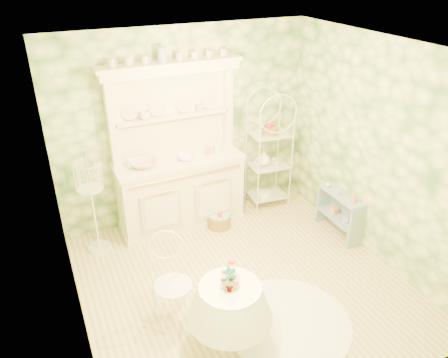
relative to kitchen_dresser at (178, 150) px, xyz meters
name	(u,v)px	position (x,y,z in m)	size (l,w,h in m)	color
floor	(242,282)	(0.20, -1.52, -1.15)	(3.60, 3.60, 0.00)	#D6C187
ceiling	(247,51)	(0.20, -1.52, 1.56)	(3.60, 3.60, 0.00)	white
wall_left	(65,222)	(-1.60, -1.52, 0.21)	(3.60, 3.60, 0.00)	#EBEBA5
wall_right	(377,153)	(2.00, -1.52, 0.21)	(3.60, 3.60, 0.00)	#EBEBA5
wall_back	(185,127)	(0.20, 0.28, 0.21)	(3.60, 3.60, 0.00)	#EBEBA5
wall_front	(358,289)	(0.20, -3.32, 0.21)	(3.60, 3.60, 0.00)	#EBEBA5
kitchen_dresser	(178,150)	(0.00, 0.00, 0.00)	(1.87, 0.61, 2.29)	#FBEECC
bakers_rack	(269,152)	(1.39, -0.03, -0.28)	(0.54, 0.38, 1.73)	white
side_shelf	(340,214)	(1.88, -1.16, -0.83)	(0.27, 0.73, 0.63)	#879EB0
round_table	(230,319)	(-0.31, -2.27, -0.84)	(0.56, 0.56, 0.61)	white
cafe_chair	(173,287)	(-0.71, -1.73, -0.72)	(0.39, 0.39, 0.86)	white
birdcage_stand	(92,198)	(-1.21, -0.14, -0.37)	(0.36, 0.36, 1.55)	white
floor_basket	(219,220)	(0.45, -0.31, -1.05)	(0.30, 0.30, 0.19)	olive
lace_rug	(287,322)	(0.36, -2.29, -1.14)	(1.36, 1.36, 0.01)	white
bowl_floral	(144,166)	(-0.49, -0.02, -0.13)	(0.33, 0.33, 0.08)	white
bowl_white	(186,159)	(0.08, -0.05, -0.13)	(0.22, 0.22, 0.07)	white
cup_left	(145,117)	(-0.37, 0.16, 0.47)	(0.14, 0.14, 0.11)	white
cup_right	(200,109)	(0.38, 0.16, 0.47)	(0.10, 0.10, 0.10)	white
potted_geranium	(229,279)	(-0.34, -2.31, -0.30)	(0.15, 0.10, 0.28)	#3F7238
bottle_amber	(354,198)	(1.88, -1.39, -0.46)	(0.06, 0.06, 0.15)	#D37A50
bottle_blue	(339,192)	(1.84, -1.14, -0.49)	(0.05, 0.05, 0.11)	#849FBC
bottle_glass	(328,185)	(1.83, -0.90, -0.50)	(0.07, 0.07, 0.09)	silver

